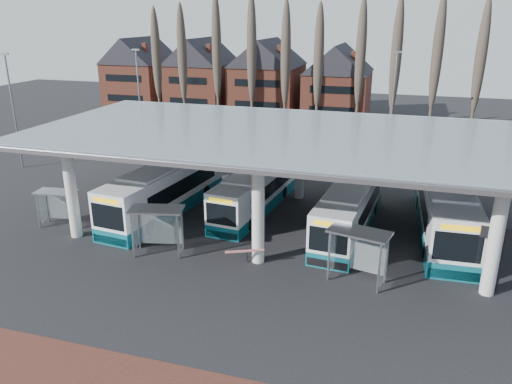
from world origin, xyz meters
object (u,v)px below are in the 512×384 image
(bus_2, at_px, (350,209))
(shelter_2, at_px, (360,244))
(shelter_0, at_px, (58,200))
(bus_0, at_px, (166,190))
(bus_3, at_px, (444,208))
(bus_1, at_px, (255,191))
(shelter_1, at_px, (158,220))

(bus_2, height_order, shelter_2, bus_2)
(shelter_0, distance_m, shelter_2, 19.76)
(bus_0, distance_m, shelter_2, 15.30)
(bus_3, bearing_deg, shelter_2, -122.89)
(shelter_0, bearing_deg, bus_1, 22.11)
(bus_2, relative_size, shelter_0, 4.21)
(bus_0, bearing_deg, shelter_0, -136.03)
(bus_0, xyz_separation_m, shelter_2, (14.05, -6.03, 0.48))
(bus_2, distance_m, bus_3, 5.96)
(shelter_1, bearing_deg, bus_1, 53.96)
(bus_2, bearing_deg, bus_3, 18.23)
(bus_0, height_order, bus_1, bus_0)
(bus_1, relative_size, shelter_2, 3.28)
(shelter_0, bearing_deg, shelter_2, -11.79)
(shelter_0, height_order, shelter_2, shelter_2)
(bus_0, relative_size, bus_3, 0.97)
(bus_1, xyz_separation_m, bus_3, (12.65, -0.32, 0.26))
(bus_0, bearing_deg, bus_3, 11.91)
(bus_1, distance_m, shelter_0, 13.27)
(bus_2, distance_m, shelter_2, 6.58)
(shelter_2, bearing_deg, bus_1, 148.28)
(shelter_1, relative_size, shelter_2, 0.98)
(bus_0, distance_m, shelter_0, 7.10)
(bus_1, xyz_separation_m, shelter_2, (8.08, -8.13, 0.67))
(shelter_2, bearing_deg, bus_2, 114.22)
(bus_0, bearing_deg, shelter_2, -16.76)
(bus_2, xyz_separation_m, bus_3, (5.80, 1.37, 0.19))
(bus_0, bearing_deg, bus_2, 8.26)
(bus_2, distance_m, shelter_0, 19.06)
(bus_3, distance_m, shelter_2, 9.05)
(bus_3, bearing_deg, shelter_0, -168.42)
(bus_3, relative_size, shelter_0, 4.72)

